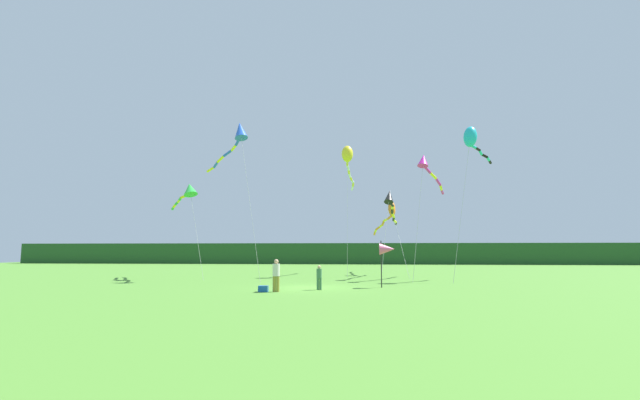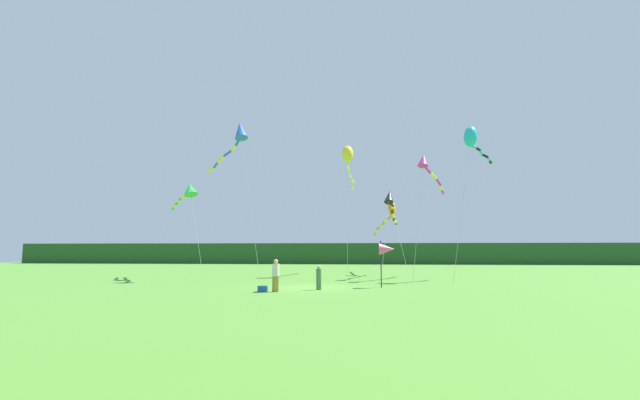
% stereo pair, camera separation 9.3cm
% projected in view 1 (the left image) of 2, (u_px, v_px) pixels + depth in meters
% --- Properties ---
extents(ground_plane, '(120.00, 120.00, 0.00)m').
position_uv_depth(ground_plane, '(310.00, 288.00, 25.61)').
color(ground_plane, '#4C842D').
extents(distant_treeline, '(108.00, 2.70, 3.28)m').
position_uv_depth(distant_treeline, '(343.00, 254.00, 70.30)').
color(distant_treeline, '#234C23').
rests_on(distant_treeline, ground).
extents(person_adult, '(0.37, 0.37, 1.69)m').
position_uv_depth(person_adult, '(276.00, 274.00, 23.14)').
color(person_adult, olive).
rests_on(person_adult, ground).
extents(person_child, '(0.29, 0.29, 1.33)m').
position_uv_depth(person_child, '(319.00, 276.00, 24.31)').
color(person_child, '#3F724C').
rests_on(person_child, ground).
extents(cooler_box, '(0.48, 0.37, 0.31)m').
position_uv_depth(cooler_box, '(263.00, 289.00, 23.08)').
color(cooler_box, '#1959B2').
rests_on(cooler_box, ground).
extents(banner_flag_pole, '(0.90, 0.70, 2.72)m').
position_uv_depth(banner_flag_pole, '(387.00, 249.00, 25.92)').
color(banner_flag_pole, black).
rests_on(banner_flag_pole, ground).
extents(kite_yellow, '(1.00, 9.11, 11.31)m').
position_uv_depth(kite_yellow, '(348.00, 158.00, 39.03)').
color(kite_yellow, '#B2B2B2').
rests_on(kite_yellow, ground).
extents(kite_black, '(1.94, 9.73, 6.98)m').
position_uv_depth(kite_black, '(391.00, 203.00, 35.24)').
color(kite_black, '#B2B2B2').
rests_on(kite_black, ground).
extents(kite_green, '(4.58, 4.47, 7.52)m').
position_uv_depth(kite_green, '(189.00, 191.00, 34.59)').
color(kite_green, '#B2B2B2').
rests_on(kite_green, ground).
extents(kite_cyan, '(4.57, 6.19, 11.42)m').
position_uv_depth(kite_cyan, '(472.00, 139.00, 32.91)').
color(kite_cyan, '#B2B2B2').
rests_on(kite_cyan, ground).
extents(kite_blue, '(6.79, 7.90, 12.08)m').
position_uv_depth(kite_blue, '(237.00, 135.00, 34.20)').
color(kite_blue, '#B2B2B2').
rests_on(kite_blue, ground).
extents(kite_magenta, '(3.83, 8.60, 9.50)m').
position_uv_depth(kite_magenta, '(427.00, 167.00, 34.15)').
color(kite_magenta, '#B2B2B2').
rests_on(kite_magenta, ground).
extents(kite_orange, '(2.48, 10.96, 6.82)m').
position_uv_depth(kite_orange, '(389.00, 213.00, 40.48)').
color(kite_orange, '#B2B2B2').
rests_on(kite_orange, ground).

